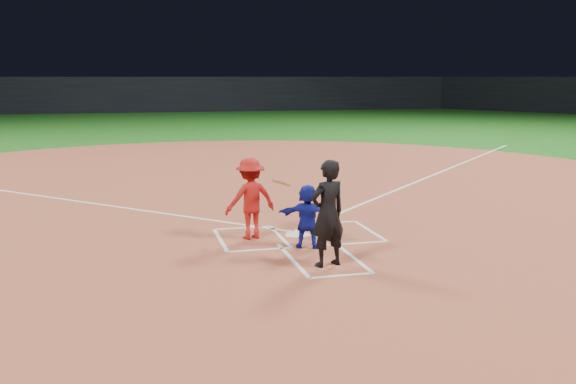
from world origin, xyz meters
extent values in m
plane|color=#165816|center=(0.00, 0.00, 0.00)|extent=(120.00, 120.00, 0.00)
cylinder|color=#9A4832|center=(0.00, 6.00, 0.01)|extent=(28.00, 28.00, 0.01)
cube|color=black|center=(0.00, 48.00, 1.60)|extent=(80.00, 1.20, 3.20)
cylinder|color=white|center=(0.00, 0.00, 0.02)|extent=(0.60, 0.60, 0.02)
imported|color=#131DA1|center=(-0.06, -0.96, 0.63)|extent=(1.19, 0.73, 1.23)
imported|color=black|center=(-0.06, -2.19, 0.93)|extent=(0.78, 0.63, 1.84)
cube|color=white|center=(-0.98, 0.92, 0.01)|extent=(1.22, 0.08, 0.01)
cube|color=white|center=(-0.98, -0.92, 0.01)|extent=(1.22, 0.08, 0.01)
cube|color=white|center=(-0.37, 0.00, 0.01)|extent=(0.08, 1.83, 0.01)
cube|color=white|center=(-1.59, 0.00, 0.01)|extent=(0.08, 1.83, 0.01)
cube|color=white|center=(0.98, 0.92, 0.01)|extent=(1.22, 0.08, 0.01)
cube|color=white|center=(0.98, -0.92, 0.01)|extent=(1.22, 0.08, 0.01)
cube|color=white|center=(0.37, 0.00, 0.01)|extent=(0.08, 1.83, 0.01)
cube|color=white|center=(1.59, 0.00, 0.01)|extent=(0.08, 1.83, 0.01)
cube|color=white|center=(-0.55, -1.70, 0.01)|extent=(0.08, 2.20, 0.01)
cube|color=white|center=(0.55, -1.70, 0.01)|extent=(0.08, 2.20, 0.01)
cube|color=white|center=(0.00, -2.80, 0.01)|extent=(1.10, 0.08, 0.01)
cube|color=white|center=(7.07, 7.37, 0.01)|extent=(14.21, 14.21, 0.01)
imported|color=#AA1612|center=(-0.97, 0.01, 0.82)|extent=(1.16, 0.82, 1.63)
cylinder|color=#9E713A|center=(-0.37, -0.14, 1.15)|extent=(0.55, 0.71, 0.28)
camera|label=1|loc=(-3.33, -12.36, 3.23)|focal=40.00mm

